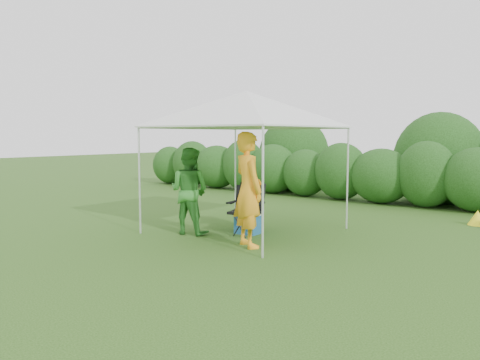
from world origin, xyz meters
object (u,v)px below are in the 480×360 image
Objects in this scene: chair_left at (246,205)px; man at (248,190)px; woman at (189,191)px; chair_right at (248,206)px; cooler at (248,224)px; canopy at (246,109)px.

man reaches higher than chair_left.
woman is (-1.57, 0.13, -0.15)m from man.
chair_left is at bearing -134.74° from woman.
chair_right is 2.00× the size of cooler.
canopy is 1.92m from chair_right.
canopy is 1.54× the size of man.
canopy is 1.97m from man.
man reaches higher than woman.
canopy reaches higher than chair_left.
cooler is (0.18, -0.18, -2.26)m from canopy.
cooler is (0.91, 0.71, -0.65)m from woman.
canopy is 1.96m from chair_left.
man reaches higher than chair_right.
chair_right is 1.11× the size of chair_left.
chair_left is 0.53× the size of woman.
woman is (-0.93, -0.69, 0.29)m from chair_right.
woman is 3.40× the size of cooler.
canopy reaches higher than man.
man is at bearing -75.24° from chair_left.
man is at bearing -59.78° from chair_right.
canopy is at bearing -142.75° from woman.
cooler is (-0.02, 0.02, -0.37)m from chair_right.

